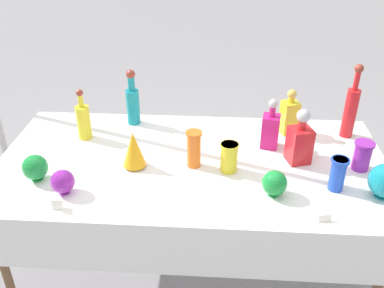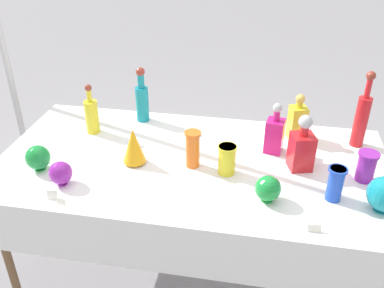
{
  "view_description": "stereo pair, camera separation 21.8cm",
  "coord_description": "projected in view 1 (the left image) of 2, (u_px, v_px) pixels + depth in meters",
  "views": [
    {
      "loc": [
        0.12,
        -1.88,
        1.97
      ],
      "look_at": [
        0.0,
        0.0,
        0.86
      ],
      "focal_mm": 40.0,
      "sensor_mm": 36.0,
      "label": 1
    },
    {
      "loc": [
        0.34,
        -1.85,
        1.97
      ],
      "look_at": [
        0.0,
        0.0,
        0.86
      ],
      "focal_mm": 40.0,
      "sensor_mm": 36.0,
      "label": 2
    }
  ],
  "objects": [
    {
      "name": "round_bowl_3",
      "position": [
        275.0,
        183.0,
        1.95
      ],
      "size": [
        0.12,
        0.12,
        0.13
      ],
      "color": "#198C38",
      "rests_on": "display_table"
    },
    {
      "name": "price_tag_left",
      "position": [
        57.0,
        205.0,
        1.88
      ],
      "size": [
        0.05,
        0.02,
        0.05
      ],
      "primitive_type": "cube",
      "rotation": [
        -0.21,
        0.0,
        0.06
      ],
      "color": "white",
      "rests_on": "display_table"
    },
    {
      "name": "tall_bottle_1",
      "position": [
        351.0,
        109.0,
        2.38
      ],
      "size": [
        0.07,
        0.07,
        0.43
      ],
      "color": "red",
      "rests_on": "display_table"
    },
    {
      "name": "square_decanter_2",
      "position": [
        271.0,
        129.0,
        2.3
      ],
      "size": [
        0.11,
        0.11,
        0.28
      ],
      "color": "#C61972",
      "rests_on": "display_table"
    },
    {
      "name": "tall_bottle_0",
      "position": [
        133.0,
        102.0,
        2.53
      ],
      "size": [
        0.08,
        0.08,
        0.34
      ],
      "color": "teal",
      "rests_on": "display_table"
    },
    {
      "name": "square_decanter_0",
      "position": [
        289.0,
        115.0,
        2.44
      ],
      "size": [
        0.11,
        0.11,
        0.27
      ],
      "color": "yellow",
      "rests_on": "display_table"
    },
    {
      "name": "price_tag_center",
      "position": [
        325.0,
        218.0,
        1.81
      ],
      "size": [
        0.06,
        0.02,
        0.03
      ],
      "primitive_type": "cube",
      "rotation": [
        -0.21,
        0.0,
        0.15
      ],
      "color": "white",
      "rests_on": "display_table"
    },
    {
      "name": "square_decanter_1",
      "position": [
        300.0,
        141.0,
        2.17
      ],
      "size": [
        0.13,
        0.13,
        0.3
      ],
      "color": "red",
      "rests_on": "display_table"
    },
    {
      "name": "tall_bottle_2",
      "position": [
        83.0,
        120.0,
        2.39
      ],
      "size": [
        0.08,
        0.08,
        0.3
      ],
      "color": "yellow",
      "rests_on": "display_table"
    },
    {
      "name": "slender_vase_0",
      "position": [
        194.0,
        148.0,
        2.14
      ],
      "size": [
        0.08,
        0.08,
        0.2
      ],
      "color": "orange",
      "rests_on": "display_table"
    },
    {
      "name": "round_bowl_2",
      "position": [
        63.0,
        182.0,
        1.96
      ],
      "size": [
        0.11,
        0.11,
        0.12
      ],
      "color": "purple",
      "rests_on": "display_table"
    },
    {
      "name": "round_bowl_1",
      "position": [
        35.0,
        167.0,
        2.05
      ],
      "size": [
        0.12,
        0.12,
        0.13
      ],
      "color": "#198C38",
      "rests_on": "display_table"
    },
    {
      "name": "price_tag_right",
      "position": [
        68.0,
        211.0,
        1.85
      ],
      "size": [
        0.05,
        0.02,
        0.03
      ],
      "primitive_type": "cube",
      "rotation": [
        -0.21,
        0.0,
        -0.17
      ],
      "color": "white",
      "rests_on": "display_table"
    },
    {
      "name": "display_table",
      "position": [
        192.0,
        172.0,
        2.23
      ],
      "size": [
        2.03,
        1.03,
        0.76
      ],
      "color": "white",
      "rests_on": "ground"
    },
    {
      "name": "slender_vase_2",
      "position": [
        362.0,
        155.0,
        2.13
      ],
      "size": [
        0.1,
        0.1,
        0.15
      ],
      "color": "purple",
      "rests_on": "display_table"
    },
    {
      "name": "cardboard_box_behind_left",
      "position": [
        138.0,
        150.0,
        3.45
      ],
      "size": [
        0.54,
        0.36,
        0.43
      ],
      "color": "tan",
      "rests_on": "ground"
    },
    {
      "name": "fluted_vase_0",
      "position": [
        134.0,
        149.0,
        2.13
      ],
      "size": [
        0.12,
        0.12,
        0.2
      ],
      "color": "orange",
      "rests_on": "display_table"
    },
    {
      "name": "slender_vase_1",
      "position": [
        229.0,
        156.0,
        2.11
      ],
      "size": [
        0.09,
        0.09,
        0.15
      ],
      "color": "yellow",
      "rests_on": "display_table"
    },
    {
      "name": "ground_plane",
      "position": [
        192.0,
        265.0,
        2.62
      ],
      "size": [
        40.0,
        40.0,
        0.0
      ],
      "primitive_type": "plane",
      "color": "gray"
    },
    {
      "name": "slender_vase_3",
      "position": [
        338.0,
        173.0,
        1.97
      ],
      "size": [
        0.09,
        0.09,
        0.17
      ],
      "color": "blue",
      "rests_on": "display_table"
    }
  ]
}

